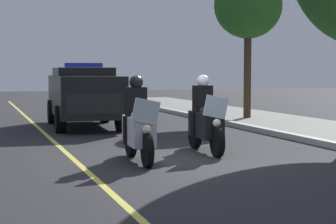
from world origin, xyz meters
name	(u,v)px	position (x,y,z in m)	size (l,w,h in m)	color
ground_plane	(181,158)	(0.00, 0.00, 0.00)	(80.00, 80.00, 0.00)	#28282B
lane_stripe_center	(78,163)	(0.00, -2.15, 0.00)	(48.00, 0.12, 0.01)	#E0D14C
police_motorcycle_lead_left	(138,127)	(0.15, -0.96, 0.70)	(2.14, 0.60, 1.72)	black
police_motorcycle_lead_right	(205,121)	(-0.64, 0.80, 0.70)	(2.14, 0.60, 1.72)	black
police_suv	(84,94)	(-7.21, -0.72, 1.07)	(4.99, 2.28, 2.05)	black
tree_far_back	(248,6)	(-7.88, 5.37, 4.13)	(2.45, 2.45, 5.27)	#42301E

